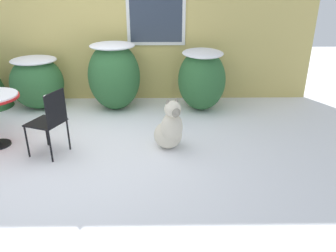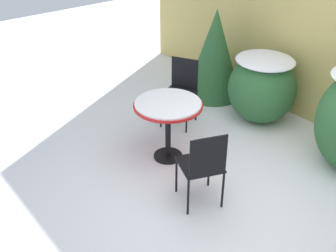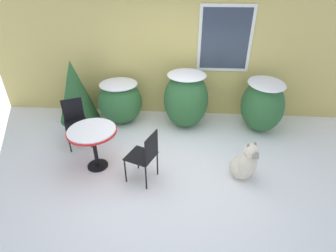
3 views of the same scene
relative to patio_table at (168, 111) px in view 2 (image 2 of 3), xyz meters
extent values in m
plane|color=white|center=(1.17, -0.09, -0.63)|extent=(16.00, 16.00, 0.00)
ellipsoid|color=#2D6033|center=(0.07, 1.57, -0.16)|extent=(0.93, 0.89, 0.94)
ellipsoid|color=white|center=(0.07, 1.57, 0.25)|extent=(0.79, 0.76, 0.12)
cone|color=#2D6033|center=(-0.89, 1.61, 0.04)|extent=(0.85, 0.85, 1.34)
cylinder|color=black|center=(0.00, 0.00, -0.62)|extent=(0.35, 0.35, 0.03)
cylinder|color=black|center=(0.00, 0.00, -0.27)|extent=(0.07, 0.07, 0.67)
cylinder|color=red|center=(0.00, 0.00, 0.08)|extent=(0.79, 0.79, 0.03)
cylinder|color=white|center=(0.00, 0.00, 0.10)|extent=(0.76, 0.76, 0.02)
cube|color=black|center=(-0.54, 0.62, -0.18)|extent=(0.55, 0.55, 0.02)
cube|color=black|center=(-0.63, 0.79, 0.04)|extent=(0.34, 0.19, 0.43)
cylinder|color=black|center=(-0.61, 0.37, -0.41)|extent=(0.02, 0.02, 0.44)
cylinder|color=black|center=(-0.29, 0.54, -0.41)|extent=(0.02, 0.02, 0.44)
cylinder|color=black|center=(-0.79, 0.70, -0.41)|extent=(0.02, 0.02, 0.44)
cylinder|color=black|center=(-0.46, 0.87, -0.41)|extent=(0.02, 0.02, 0.44)
cube|color=black|center=(0.81, -0.24, -0.18)|extent=(0.53, 0.53, 0.02)
cube|color=black|center=(0.99, -0.31, 0.04)|extent=(0.15, 0.35, 0.43)
cylinder|color=black|center=(0.71, 0.00, -0.41)|extent=(0.02, 0.02, 0.44)
cylinder|color=black|center=(0.57, -0.34, -0.41)|extent=(0.02, 0.02, 0.44)
cylinder|color=black|center=(1.05, -0.14, -0.41)|extent=(0.02, 0.02, 0.44)
cylinder|color=black|center=(0.91, -0.48, -0.41)|extent=(0.02, 0.02, 0.44)
camera|label=1|loc=(2.33, -4.17, 1.45)|focal=35.00mm
camera|label=2|loc=(3.28, -2.64, 2.29)|focal=45.00mm
camera|label=3|loc=(1.45, -3.41, 2.29)|focal=28.00mm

